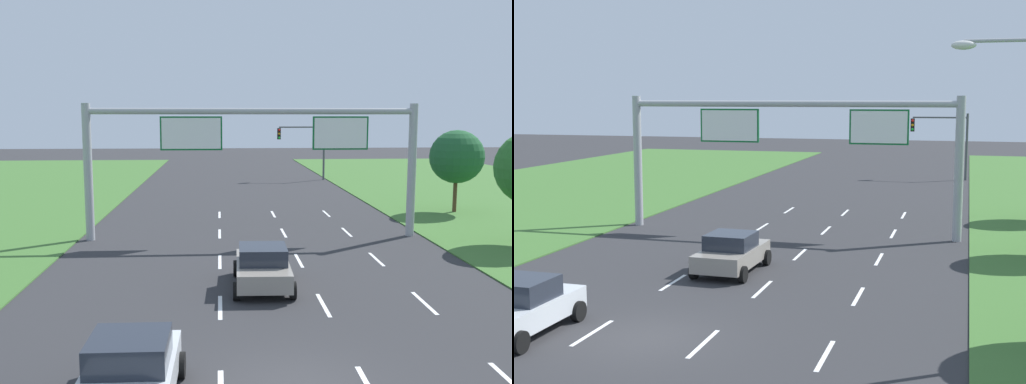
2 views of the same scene
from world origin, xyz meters
TOP-DOWN VIEW (x-y plane):
  - ground_plane at (0.00, 0.00)m, footprint 200.00×200.00m
  - lane_dashes_inner_left at (-1.75, 3.00)m, footprint 0.14×44.40m
  - lane_dashes_inner_right at (1.75, 3.00)m, footprint 0.14×44.40m
  - lane_dashes_slip at (5.25, 3.00)m, footprint 0.14×44.40m
  - car_near_red at (-0.15, 8.18)m, footprint 2.31×4.15m
  - car_lead_silver at (-3.72, -0.57)m, footprint 2.22×4.08m
  - sign_gantry at (0.13, 16.87)m, footprint 17.24×0.44m
  - traffic_light_mast at (6.74, 43.72)m, footprint 4.76×0.49m

SIDE VIEW (x-z plane):
  - ground_plane at x=0.00m, z-range 0.00..0.00m
  - lane_dashes_inner_left at x=-1.75m, z-range 0.00..0.01m
  - lane_dashes_inner_right at x=1.75m, z-range 0.00..0.01m
  - lane_dashes_slip at x=5.25m, z-range 0.00..0.01m
  - car_near_red at x=-0.15m, z-range 0.00..1.59m
  - car_lead_silver at x=-3.72m, z-range -0.01..1.63m
  - traffic_light_mast at x=6.74m, z-range 1.07..6.67m
  - sign_gantry at x=0.13m, z-range 1.38..8.38m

